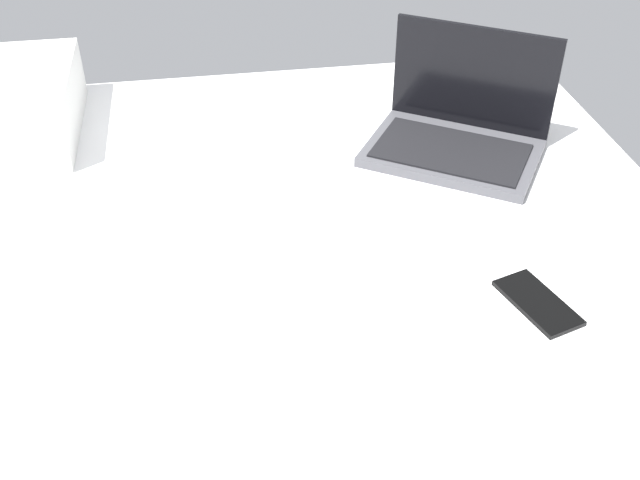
% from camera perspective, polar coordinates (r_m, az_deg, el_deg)
% --- Properties ---
extents(bed_mattress, '(1.80, 1.40, 0.18)m').
position_cam_1_polar(bed_mattress, '(1.33, -10.36, -4.39)').
color(bed_mattress, white).
rests_on(bed_mattress, ground).
extents(laptop, '(0.40, 0.37, 0.23)m').
position_cam_1_polar(laptop, '(1.55, 10.37, 8.11)').
color(laptop, '#4C4C51').
rests_on(laptop, bed_mattress).
extents(cell_phone, '(0.11, 0.15, 0.01)m').
position_cam_1_polar(cell_phone, '(1.21, 16.06, -4.56)').
color(cell_phone, black).
rests_on(cell_phone, bed_mattress).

